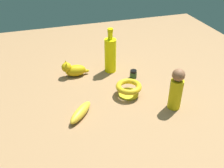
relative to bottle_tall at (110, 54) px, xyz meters
The scene contains 7 objects.
ground 0.26m from the bottle_tall, 164.94° to the left, with size 2.00×2.00×0.00m, color #936D47.
bottle_tall is the anchor object (origin of this frame).
cat_figurine 0.21m from the bottle_tall, 88.44° to the left, with size 0.06×0.15×0.09m.
nail_polish_jar 0.16m from the bottle_tall, 138.37° to the right, with size 0.04×0.04×0.04m.
bowl 0.25m from the bottle_tall, behind, with size 0.12×0.12×0.06m.
person_figure_adult 0.43m from the bottle_tall, 156.14° to the right, with size 0.07×0.07×0.19m.
banana 0.41m from the bottle_tall, 145.13° to the left, with size 0.16×0.04×0.04m, color gold.
Camera 1 is at (-0.95, 0.29, 0.71)m, focal length 41.20 mm.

